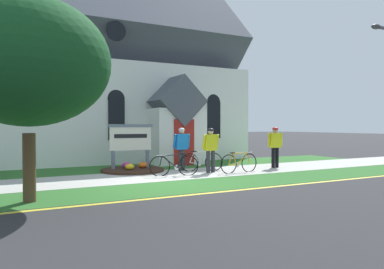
# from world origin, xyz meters

# --- Properties ---
(ground) EXTENTS (140.00, 140.00, 0.00)m
(ground) POSITION_xyz_m (0.00, 4.00, 0.00)
(ground) COLOR #2B2B2D
(sidewalk_slab) EXTENTS (32.00, 2.80, 0.01)m
(sidewalk_slab) POSITION_xyz_m (-0.03, 1.84, 0.01)
(sidewalk_slab) COLOR #B7B5AD
(sidewalk_slab) RESTS_ON ground
(grass_verge) EXTENTS (32.00, 2.26, 0.01)m
(grass_verge) POSITION_xyz_m (-0.03, -0.69, 0.00)
(grass_verge) COLOR #2D6628
(grass_verge) RESTS_ON ground
(church_lawn) EXTENTS (24.00, 2.80, 0.01)m
(church_lawn) POSITION_xyz_m (-0.03, 4.64, 0.00)
(church_lawn) COLOR #2D6628
(church_lawn) RESTS_ON ground
(curb_paint_stripe) EXTENTS (28.00, 0.16, 0.01)m
(curb_paint_stripe) POSITION_xyz_m (-0.03, -1.97, 0.00)
(curb_paint_stripe) COLOR yellow
(curb_paint_stripe) RESTS_ON ground
(church_building) EXTENTS (15.31, 11.73, 13.94)m
(church_building) POSITION_xyz_m (-0.39, 10.72, 4.76)
(church_building) COLOR white
(church_building) RESTS_ON ground
(church_sign) EXTENTS (1.79, 0.24, 1.87)m
(church_sign) POSITION_xyz_m (-0.12, 3.69, 1.24)
(church_sign) COLOR slate
(church_sign) RESTS_ON ground
(flower_bed) EXTENTS (2.47, 2.47, 0.34)m
(flower_bed) POSITION_xyz_m (-0.11, 3.45, 0.07)
(flower_bed) COLOR #382319
(flower_bed) RESTS_ON ground
(bicycle_yellow) EXTENTS (1.72, 0.55, 0.85)m
(bicycle_yellow) POSITION_xyz_m (0.80, 1.50, 0.39)
(bicycle_yellow) COLOR black
(bicycle_yellow) RESTS_ON ground
(bicycle_red) EXTENTS (1.73, 0.14, 0.82)m
(bicycle_red) POSITION_xyz_m (3.37, 1.16, 0.38)
(bicycle_red) COLOR black
(bicycle_red) RESTS_ON ground
(bicycle_black) EXTENTS (1.67, 0.51, 0.83)m
(bicycle_black) POSITION_xyz_m (2.35, 2.28, 0.38)
(bicycle_black) COLOR black
(bicycle_black) RESTS_ON ground
(cyclist_in_blue_jersey) EXTENTS (0.67, 0.29, 1.74)m
(cyclist_in_blue_jersey) POSITION_xyz_m (5.70, 1.82, 1.03)
(cyclist_in_blue_jersey) COLOR black
(cyclist_in_blue_jersey) RESTS_ON ground
(cyclist_in_orange_jersey) EXTENTS (0.67, 0.30, 1.72)m
(cyclist_in_orange_jersey) POSITION_xyz_m (1.71, 2.77, 1.02)
(cyclist_in_orange_jersey) COLOR #2D2D33
(cyclist_in_orange_jersey) RESTS_ON ground
(cyclist_in_white_jersey) EXTENTS (0.67, 0.30, 1.72)m
(cyclist_in_white_jersey) POSITION_xyz_m (2.43, 1.70, 1.01)
(cyclist_in_white_jersey) COLOR #2D2D33
(cyclist_in_white_jersey) RESTS_ON ground
(roadside_conifer) EXTENTS (2.90, 2.90, 8.08)m
(roadside_conifer) POSITION_xyz_m (8.21, 10.47, 4.97)
(roadside_conifer) COLOR #3D2D1E
(roadside_conifer) RESTS_ON ground
(verge_sapling) EXTENTS (3.84, 3.84, 4.84)m
(verge_sapling) POSITION_xyz_m (-4.12, -0.98, 3.30)
(verge_sapling) COLOR #4C3823
(verge_sapling) RESTS_ON ground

